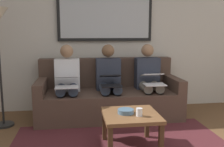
% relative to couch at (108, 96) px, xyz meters
% --- Properties ---
extents(wall_rear, '(6.00, 0.12, 2.60)m').
position_rel_couch_xyz_m(wall_rear, '(0.00, -0.48, 0.99)').
color(wall_rear, beige).
rests_on(wall_rear, ground_plane).
extents(couch, '(2.20, 0.90, 0.90)m').
position_rel_couch_xyz_m(couch, '(0.00, 0.00, 0.00)').
color(couch, '#4C382D').
rests_on(couch, ground_plane).
extents(framed_mirror, '(1.59, 0.05, 0.74)m').
position_rel_couch_xyz_m(framed_mirror, '(0.00, -0.39, 1.24)').
color(framed_mirror, black).
extents(coffee_table, '(0.63, 0.63, 0.41)m').
position_rel_couch_xyz_m(coffee_table, '(-0.10, 1.22, 0.04)').
color(coffee_table, brown).
rests_on(coffee_table, ground_plane).
extents(cup, '(0.07, 0.07, 0.09)m').
position_rel_couch_xyz_m(cup, '(-0.18, 1.32, 0.15)').
color(cup, silver).
rests_on(cup, coffee_table).
extents(bowl, '(0.18, 0.18, 0.05)m').
position_rel_couch_xyz_m(bowl, '(-0.05, 1.21, 0.13)').
color(bowl, slate).
rests_on(bowl, coffee_table).
extents(person_left, '(0.38, 0.58, 1.14)m').
position_rel_couch_xyz_m(person_left, '(-0.64, 0.07, 0.30)').
color(person_left, '#2D3342').
rests_on(person_left, couch).
extents(laptop_white, '(0.31, 0.38, 0.16)m').
position_rel_couch_xyz_m(laptop_white, '(-0.64, 0.31, 0.32)').
color(laptop_white, white).
extents(person_middle, '(0.38, 0.58, 1.14)m').
position_rel_couch_xyz_m(person_middle, '(0.00, 0.07, 0.30)').
color(person_middle, '#2D3342').
rests_on(person_middle, couch).
extents(laptop_black, '(0.30, 0.38, 0.16)m').
position_rel_couch_xyz_m(laptop_black, '(0.00, 0.31, 0.32)').
color(laptop_black, black).
extents(person_right, '(0.38, 0.58, 1.14)m').
position_rel_couch_xyz_m(person_right, '(0.64, 0.07, 0.30)').
color(person_right, silver).
rests_on(person_right, couch).
extents(laptop_silver, '(0.33, 0.37, 0.16)m').
position_rel_couch_xyz_m(laptop_silver, '(0.64, 0.31, 0.32)').
color(laptop_silver, silver).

